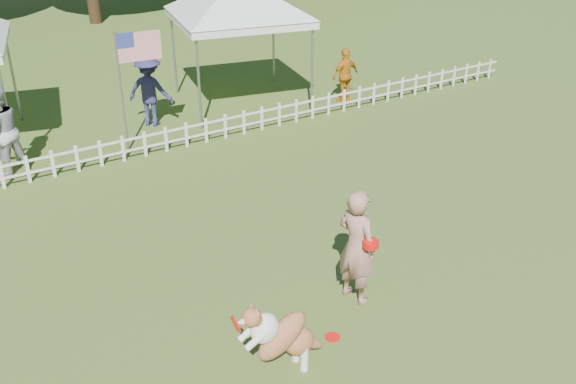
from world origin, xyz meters
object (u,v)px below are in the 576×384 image
object	(u,v)px
spectator_a	(1,131)
spectator_c	(345,75)
dog	(284,335)
frisbee_on_turf	(332,337)
handler	(357,246)
spectator_b	(150,90)
flag_pole	(122,93)
canopy_tent_right	(239,43)

from	to	relation	value
spectator_a	spectator_c	distance (m)	8.77
dog	frisbee_on_turf	bearing A→B (deg)	14.37
handler	spectator_b	distance (m)	8.45
flag_pole	spectator_a	xyz separation A→B (m)	(-2.54, 0.21, -0.41)
spectator_a	spectator_c	xyz separation A→B (m)	(8.77, -0.09, -0.21)
handler	spectator_c	xyz separation A→B (m)	(5.30, 7.32, -0.17)
dog	frisbee_on_turf	size ratio (longest dim) A/B	5.56
handler	frisbee_on_turf	size ratio (longest dim) A/B	8.56
flag_pole	spectator_b	world-z (taller)	flag_pole
handler	spectator_c	distance (m)	9.04
frisbee_on_turf	flag_pole	bearing A→B (deg)	90.84
dog	flag_pole	xyz separation A→B (m)	(0.80, 7.97, 0.77)
canopy_tent_right	spectator_b	size ratio (longest dim) A/B	1.84
spectator_a	spectator_b	size ratio (longest dim) A/B	1.06
spectator_c	flag_pole	bearing A→B (deg)	-3.33
handler	spectator_b	bearing A→B (deg)	-12.43
frisbee_on_turf	flag_pole	xyz separation A→B (m)	(-0.11, 7.78, 1.34)
spectator_c	dog	bearing A→B (deg)	44.57
flag_pole	frisbee_on_turf	bearing A→B (deg)	-84.04
flag_pole	spectator_c	world-z (taller)	flag_pole
canopy_tent_right	spectator_b	distance (m)	2.75
flag_pole	spectator_c	size ratio (longest dim) A/B	1.85
spectator_b	dog	bearing A→B (deg)	124.29
frisbee_on_turf	canopy_tent_right	size ratio (longest dim) A/B	0.06
canopy_tent_right	spectator_c	size ratio (longest dim) A/B	2.25
spectator_b	canopy_tent_right	bearing A→B (deg)	-129.19
handler	frisbee_on_turf	distance (m)	1.34
canopy_tent_right	frisbee_on_turf	bearing A→B (deg)	-99.68
dog	spectator_c	distance (m)	10.72
spectator_a	dog	bearing A→B (deg)	84.96
handler	spectator_a	bearing A→B (deg)	13.78
spectator_b	frisbee_on_turf	bearing A→B (deg)	129.71
canopy_tent_right	spectator_a	world-z (taller)	canopy_tent_right
dog	canopy_tent_right	xyz separation A→B (m)	(4.53, 9.45, 1.06)
handler	spectator_a	world-z (taller)	spectator_a
dog	spectator_b	distance (m)	9.42
handler	frisbee_on_turf	xyz separation A→B (m)	(-0.82, -0.58, -0.89)
flag_pole	spectator_a	bearing A→B (deg)	-179.68
spectator_a	frisbee_on_turf	bearing A→B (deg)	91.34
handler	spectator_b	xyz separation A→B (m)	(0.16, 8.45, -0.01)
canopy_tent_right	spectator_a	size ratio (longest dim) A/B	1.75
spectator_a	flag_pole	bearing A→B (deg)	158.14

